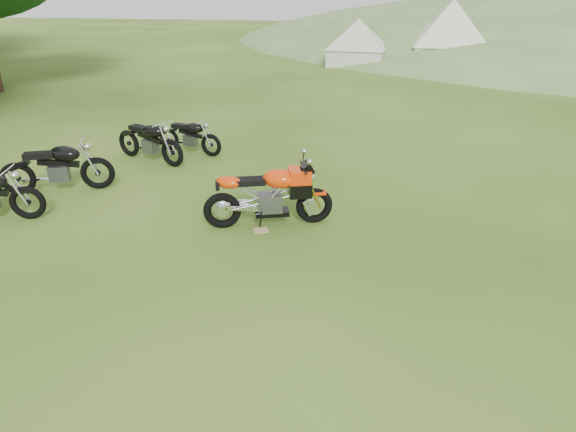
% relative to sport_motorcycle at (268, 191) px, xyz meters
% --- Properties ---
extents(ground, '(120.00, 120.00, 0.00)m').
position_rel_sport_motorcycle_xyz_m(ground, '(0.80, -1.70, -0.62)').
color(ground, '#294F10').
rests_on(ground, ground).
extents(sport_motorcycle, '(2.12, 1.16, 1.24)m').
position_rel_sport_motorcycle_xyz_m(sport_motorcycle, '(0.00, 0.00, 0.00)').
color(sport_motorcycle, red).
rests_on(sport_motorcycle, ground).
extents(plywood_board, '(0.29, 0.26, 0.02)m').
position_rel_sport_motorcycle_xyz_m(plywood_board, '(-0.08, -0.25, -0.61)').
color(plywood_board, tan).
rests_on(plywood_board, ground).
extents(vintage_moto_b, '(2.00, 1.12, 1.04)m').
position_rel_sport_motorcycle_xyz_m(vintage_moto_b, '(-3.47, 2.72, -0.10)').
color(vintage_moto_b, black).
rests_on(vintage_moto_b, ground).
extents(vintage_moto_c, '(2.06, 1.26, 1.07)m').
position_rel_sport_motorcycle_xyz_m(vintage_moto_c, '(-4.38, 0.63, -0.08)').
color(vintage_moto_c, black).
rests_on(vintage_moto_c, ground).
extents(vintage_moto_d, '(1.75, 0.78, 0.90)m').
position_rel_sport_motorcycle_xyz_m(vintage_moto_d, '(-2.81, 3.48, -0.17)').
color(vintage_moto_d, black).
rests_on(vintage_moto_d, ground).
extents(tent_left, '(2.99, 2.99, 2.41)m').
position_rel_sport_motorcycle_xyz_m(tent_left, '(0.08, 19.53, 0.59)').
color(tent_left, beige).
rests_on(tent_left, ground).
extents(tent_mid, '(3.48, 3.48, 2.98)m').
position_rel_sport_motorcycle_xyz_m(tent_mid, '(4.69, 20.16, 0.87)').
color(tent_mid, silver).
rests_on(tent_mid, ground).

